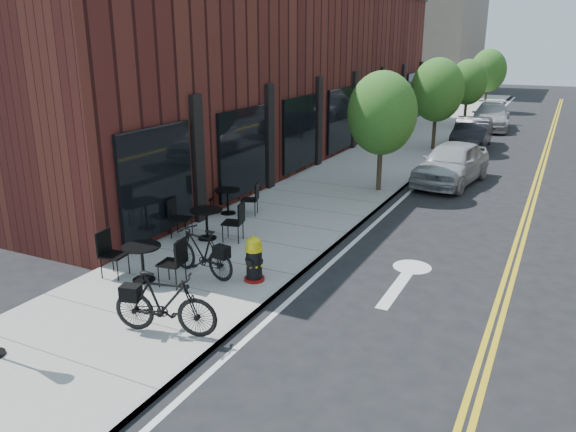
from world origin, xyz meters
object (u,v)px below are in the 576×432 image
Objects in this scene: parked_car_b at (472,133)px; parked_car_c at (491,116)px; parked_car_a at (452,163)px; bistro_set_a at (142,258)px; bistro_set_c at (228,198)px; bicycle_left at (201,252)px; bicycle_right at (165,303)px; bistro_set_b at (207,220)px; fire_hydrant at (254,259)px.

parked_car_b is 0.86× the size of parked_car_c.
parked_car_b is at bearing -94.63° from parked_car_c.
parked_car_a reaches higher than parked_car_b.
parked_car_a is (3.95, 11.50, 0.12)m from bistro_set_a.
bicycle_left is at bearing -83.55° from bistro_set_c.
bicycle_right is 4.68m from bistro_set_b.
bistro_set_a is at bearing -156.17° from fire_hydrant.
bicycle_left is 2.25m from bistro_set_b.
parked_car_c is at bearing -175.87° from bicycle_left.
parked_car_a is at bearing 51.02° from bistro_set_b.
parked_car_c reaches higher than bicycle_right.
parked_car_a reaches higher than fire_hydrant.
bistro_set_c is at bearing -109.43° from parked_car_b.
bistro_set_a is 19.08m from parked_car_b.
parked_car_c is at bearing 74.39° from bistro_set_a.
bistro_set_a is (-0.92, -0.76, -0.03)m from bicycle_left.
parked_car_b is (3.48, 18.76, 0.08)m from bistro_set_a.
bistro_set_a is at bearing -40.09° from bicycle_left.
bicycle_left is 0.94× the size of bistro_set_a.
parked_car_a is at bearing -92.69° from parked_car_c.
fire_hydrant is at bearing -69.90° from bistro_set_c.
bicycle_right is 1.05× the size of bistro_set_c.
parked_car_b reaches higher than bistro_set_a.
bicycle_right reaches higher than bistro_set_b.
bistro_set_b is at bearing -105.17° from parked_car_b.
fire_hydrant is 2.83m from bistro_set_b.
bistro_set_a is at bearing -101.42° from parked_car_a.
parked_car_c is at bearing 87.92° from parked_car_b.
parked_car_c reaches higher than bicycle_left.
fire_hydrant is 2.56m from bicycle_right.
bistro_set_b is 22.79m from parked_car_c.
bicycle_right reaches higher than fire_hydrant.
bicycle_right reaches higher than bistro_set_a.
fire_hydrant is 2.27m from bistro_set_a.
bicycle_left is at bearing 32.04° from bistro_set_a.
bicycle_left reaches higher than bistro_set_c.
parked_car_c is at bearing 83.91° from fire_hydrant.
bicycle_left is 1.19m from bistro_set_a.
bistro_set_a is 2.69m from bistro_set_b.
fire_hydrant is 0.23× the size of parked_car_b.
parked_car_a is (2.16, 13.04, 0.06)m from bicycle_right.
bicycle_left is (-1.11, -0.25, 0.06)m from fire_hydrant.
bicycle_left is 0.95× the size of bicycle_right.
parked_car_a is at bearing -88.42° from parked_car_b.
parked_car_a is 13.66m from parked_car_c.
parked_car_b is (1.45, 17.75, 0.11)m from fire_hydrant.
parked_car_a reaches higher than parked_car_c.
parked_car_c reaches higher than bistro_set_b.
bicycle_right reaches higher than bistro_set_c.
fire_hydrant is 10.67m from parked_car_a.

